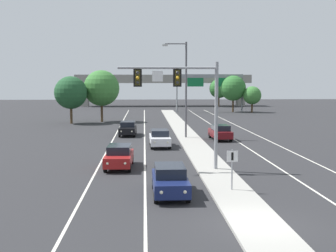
% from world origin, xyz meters
% --- Properties ---
extents(ground_plane, '(260.00, 260.00, 0.00)m').
position_xyz_m(ground_plane, '(0.00, 0.00, 0.00)').
color(ground_plane, '#28282B').
extents(median_island, '(2.40, 110.00, 0.15)m').
position_xyz_m(median_island, '(0.00, 18.00, 0.07)').
color(median_island, '#9E9B93').
rests_on(median_island, ground).
extents(lane_stripe_oncoming_center, '(0.14, 100.00, 0.01)m').
position_xyz_m(lane_stripe_oncoming_center, '(-4.70, 25.00, 0.00)').
color(lane_stripe_oncoming_center, silver).
rests_on(lane_stripe_oncoming_center, ground).
extents(lane_stripe_receding_center, '(0.14, 100.00, 0.01)m').
position_xyz_m(lane_stripe_receding_center, '(4.70, 25.00, 0.00)').
color(lane_stripe_receding_center, silver).
rests_on(lane_stripe_receding_center, ground).
extents(edge_stripe_left, '(0.14, 100.00, 0.01)m').
position_xyz_m(edge_stripe_left, '(-8.00, 25.00, 0.00)').
color(edge_stripe_left, silver).
rests_on(edge_stripe_left, ground).
extents(edge_stripe_right, '(0.14, 100.00, 0.01)m').
position_xyz_m(edge_stripe_right, '(8.00, 25.00, 0.00)').
color(edge_stripe_right, silver).
rests_on(edge_stripe_right, ground).
extents(overhead_signal_mast, '(6.68, 0.44, 7.20)m').
position_xyz_m(overhead_signal_mast, '(-2.00, 11.34, 5.31)').
color(overhead_signal_mast, gray).
rests_on(overhead_signal_mast, median_island).
extents(median_sign_post, '(0.60, 0.10, 2.20)m').
position_xyz_m(median_sign_post, '(0.05, 5.53, 1.59)').
color(median_sign_post, gray).
rests_on(median_sign_post, median_island).
extents(street_lamp_median, '(2.58, 0.28, 10.00)m').
position_xyz_m(street_lamp_median, '(-0.54, 28.29, 5.79)').
color(street_lamp_median, '#4C4C51').
rests_on(street_lamp_median, median_island).
extents(car_oncoming_navy, '(1.86, 4.49, 1.58)m').
position_xyz_m(car_oncoming_navy, '(-3.37, 5.16, 0.82)').
color(car_oncoming_navy, '#141E4C').
rests_on(car_oncoming_navy, ground).
extents(car_oncoming_red, '(1.93, 4.51, 1.58)m').
position_xyz_m(car_oncoming_red, '(-6.50, 12.82, 0.82)').
color(car_oncoming_red, maroon).
rests_on(car_oncoming_red, ground).
extents(car_oncoming_white, '(1.90, 4.50, 1.58)m').
position_xyz_m(car_oncoming_white, '(-3.30, 22.63, 0.82)').
color(car_oncoming_white, silver).
rests_on(car_oncoming_white, ground).
extents(car_oncoming_black, '(1.91, 4.51, 1.58)m').
position_xyz_m(car_oncoming_black, '(-6.57, 31.31, 0.82)').
color(car_oncoming_black, black).
rests_on(car_oncoming_black, ground).
extents(car_receding_darkred, '(1.93, 4.51, 1.58)m').
position_xyz_m(car_receding_darkred, '(3.15, 27.10, 0.82)').
color(car_receding_darkred, '#5B0F14').
rests_on(car_receding_darkred, ground).
extents(highway_sign_gantry, '(13.28, 0.42, 7.50)m').
position_xyz_m(highway_sign_gantry, '(8.20, 68.52, 6.16)').
color(highway_sign_gantry, gray).
rests_on(highway_sign_gantry, ground).
extents(overpass_bridge, '(42.40, 6.40, 7.65)m').
position_xyz_m(overpass_bridge, '(0.00, 90.44, 5.78)').
color(overpass_bridge, gray).
rests_on(overpass_bridge, ground).
extents(tree_far_right_b, '(3.53, 3.53, 5.11)m').
position_xyz_m(tree_far_right_b, '(16.31, 66.90, 3.33)').
color(tree_far_right_b, '#4C3823').
rests_on(tree_far_right_b, ground).
extents(tree_far_right_a, '(4.99, 4.99, 7.22)m').
position_xyz_m(tree_far_right_a, '(12.86, 68.41, 4.72)').
color(tree_far_right_a, '#4C3823').
rests_on(tree_far_right_a, ground).
extents(tree_far_right_c, '(4.57, 4.57, 6.61)m').
position_xyz_m(tree_far_right_c, '(13.19, 87.01, 4.32)').
color(tree_far_right_c, '#4C3823').
rests_on(tree_far_right_c, ground).
extents(tree_far_left_a, '(4.71, 4.71, 6.81)m').
position_xyz_m(tree_far_left_a, '(-15.23, 45.94, 4.45)').
color(tree_far_left_a, '#4C3823').
rests_on(tree_far_left_a, ground).
extents(tree_far_left_b, '(5.35, 5.35, 7.74)m').
position_xyz_m(tree_far_left_b, '(-11.08, 48.42, 5.05)').
color(tree_far_left_b, '#4C3823').
rests_on(tree_far_left_b, ground).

